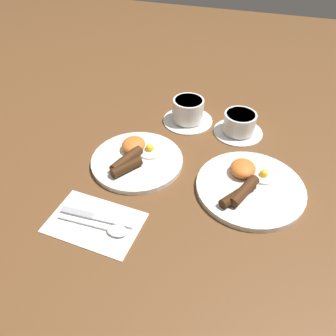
# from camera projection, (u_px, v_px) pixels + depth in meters

# --- Properties ---
(ground_plane) EXTENTS (3.00, 3.00, 0.00)m
(ground_plane) POSITION_uv_depth(u_px,v_px,m) (137.00, 163.00, 0.93)
(ground_plane) COLOR brown
(breakfast_plate_near) EXTENTS (0.26, 0.26, 0.05)m
(breakfast_plate_near) POSITION_uv_depth(u_px,v_px,m) (136.00, 159.00, 0.92)
(breakfast_plate_near) COLOR white
(breakfast_plate_near) RESTS_ON ground_plane
(breakfast_plate_far) EXTENTS (0.28, 0.28, 0.05)m
(breakfast_plate_far) POSITION_uv_depth(u_px,v_px,m) (249.00, 186.00, 0.84)
(breakfast_plate_far) COLOR white
(breakfast_plate_far) RESTS_ON ground_plane
(teacup_near) EXTENTS (0.16, 0.16, 0.08)m
(teacup_near) POSITION_uv_depth(u_px,v_px,m) (188.00, 112.00, 1.07)
(teacup_near) COLOR white
(teacup_near) RESTS_ON ground_plane
(teacup_far) EXTENTS (0.15, 0.15, 0.07)m
(teacup_far) POSITION_uv_depth(u_px,v_px,m) (239.00, 124.00, 1.02)
(teacup_far) COLOR white
(teacup_far) RESTS_ON ground_plane
(napkin) EXTENTS (0.15, 0.22, 0.01)m
(napkin) POSITION_uv_depth(u_px,v_px,m) (95.00, 222.00, 0.77)
(napkin) COLOR white
(napkin) RESTS_ON ground_plane
(knife) EXTENTS (0.02, 0.19, 0.01)m
(knife) POSITION_uv_depth(u_px,v_px,m) (93.00, 216.00, 0.78)
(knife) COLOR silver
(knife) RESTS_ON napkin
(spoon) EXTENTS (0.04, 0.18, 0.01)m
(spoon) POSITION_uv_depth(u_px,v_px,m) (110.00, 229.00, 0.75)
(spoon) COLOR silver
(spoon) RESTS_ON napkin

